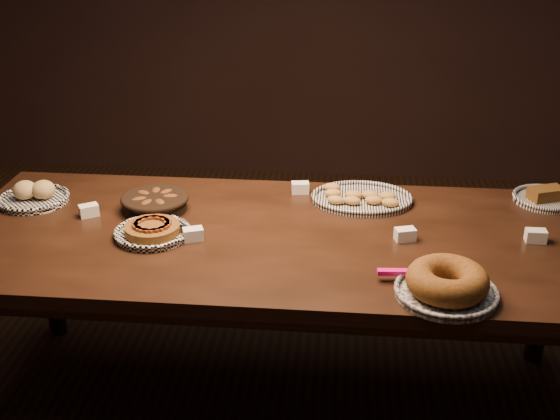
# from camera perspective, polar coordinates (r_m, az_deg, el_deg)

# --- Properties ---
(ground) EXTENTS (5.00, 5.00, 0.00)m
(ground) POSITION_cam_1_polar(r_m,az_deg,el_deg) (2.95, 0.10, -15.09)
(ground) COLOR black
(ground) RESTS_ON ground
(buffet_table) EXTENTS (2.40, 1.00, 0.75)m
(buffet_table) POSITION_cam_1_polar(r_m,az_deg,el_deg) (2.57, 0.11, -3.39)
(buffet_table) COLOR black
(buffet_table) RESTS_ON ground
(apple_tart_plate) EXTENTS (0.29, 0.28, 0.05)m
(apple_tart_plate) POSITION_cam_1_polar(r_m,az_deg,el_deg) (2.55, -10.32, -1.66)
(apple_tart_plate) COLOR white
(apple_tart_plate) RESTS_ON buffet_table
(madeleine_platter) EXTENTS (0.40, 0.32, 0.05)m
(madeleine_platter) POSITION_cam_1_polar(r_m,az_deg,el_deg) (2.80, 6.60, 0.99)
(madeleine_platter) COLOR black
(madeleine_platter) RESTS_ON buffet_table
(bundt_cake_plate) EXTENTS (0.37, 0.32, 0.10)m
(bundt_cake_plate) POSITION_cam_1_polar(r_m,az_deg,el_deg) (2.20, 13.38, -5.88)
(bundt_cake_plate) COLOR black
(bundt_cake_plate) RESTS_ON buffet_table
(croissant_basket) EXTENTS (0.29, 0.29, 0.07)m
(croissant_basket) POSITION_cam_1_polar(r_m,az_deg,el_deg) (2.74, -10.12, 0.71)
(croissant_basket) COLOR black
(croissant_basket) RESTS_ON buffet_table
(bread_roll_plate) EXTENTS (0.28, 0.28, 0.09)m
(bread_roll_plate) POSITION_cam_1_polar(r_m,az_deg,el_deg) (2.95, -19.37, 1.14)
(bread_roll_plate) COLOR white
(bread_roll_plate) RESTS_ON buffet_table
(loaf_plate) EXTENTS (0.26, 0.26, 0.06)m
(loaf_plate) POSITION_cam_1_polar(r_m,az_deg,el_deg) (2.97, 20.80, 0.95)
(loaf_plate) COLOR black
(loaf_plate) RESTS_ON buffet_table
(tent_cards) EXTENTS (1.72, 0.52, 0.04)m
(tent_cards) POSITION_cam_1_polar(r_m,az_deg,el_deg) (2.59, 1.74, -0.77)
(tent_cards) COLOR white
(tent_cards) RESTS_ON buffet_table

